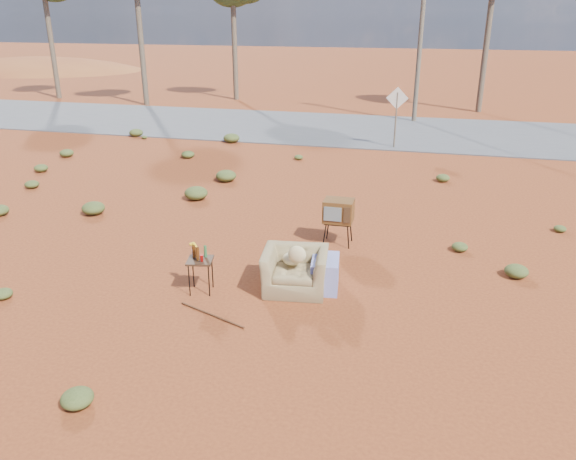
# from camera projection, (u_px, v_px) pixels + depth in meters

# --- Properties ---
(ground) EXTENTS (140.00, 140.00, 0.00)m
(ground) POSITION_uv_depth(u_px,v_px,m) (261.00, 293.00, 10.01)
(ground) COLOR brown
(ground) RESTS_ON ground
(highway) EXTENTS (140.00, 7.00, 0.04)m
(highway) POSITION_uv_depth(u_px,v_px,m) (363.00, 130.00, 23.54)
(highway) COLOR #565659
(highway) RESTS_ON ground
(dirt_mound) EXTENTS (26.00, 18.00, 2.00)m
(dirt_mound) POSITION_uv_depth(u_px,v_px,m) (36.00, 70.00, 47.47)
(dirt_mound) COLOR #9D5725
(dirt_mound) RESTS_ON ground
(armchair) EXTENTS (1.41, 1.01, 1.00)m
(armchair) POSITION_uv_depth(u_px,v_px,m) (301.00, 266.00, 9.99)
(armchair) COLOR olive
(armchair) RESTS_ON ground
(tv_unit) EXTENTS (0.62, 0.51, 1.00)m
(tv_unit) POSITION_uv_depth(u_px,v_px,m) (339.00, 211.00, 11.85)
(tv_unit) COLOR black
(tv_unit) RESTS_ON ground
(side_table) EXTENTS (0.51, 0.51, 0.89)m
(side_table) POSITION_uv_depth(u_px,v_px,m) (198.00, 258.00, 9.86)
(side_table) COLOR #3B2215
(side_table) RESTS_ON ground
(rusty_bar) EXTENTS (1.30, 0.55, 0.04)m
(rusty_bar) POSITION_uv_depth(u_px,v_px,m) (212.00, 315.00, 9.26)
(rusty_bar) COLOR #532B16
(rusty_bar) RESTS_ON ground
(road_sign) EXTENTS (0.78, 0.06, 2.19)m
(road_sign) POSITION_uv_depth(u_px,v_px,m) (397.00, 107.00, 19.95)
(road_sign) COLOR brown
(road_sign) RESTS_ON ground
(utility_pole_center) EXTENTS (1.40, 0.20, 8.00)m
(utility_pole_center) POSITION_uv_depth(u_px,v_px,m) (422.00, 24.00, 23.84)
(utility_pole_center) COLOR brown
(utility_pole_center) RESTS_ON ground
(scrub_patch) EXTENTS (17.49, 8.07, 0.33)m
(scrub_patch) POSITION_uv_depth(u_px,v_px,m) (279.00, 205.00, 14.12)
(scrub_patch) COLOR #4D5826
(scrub_patch) RESTS_ON ground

